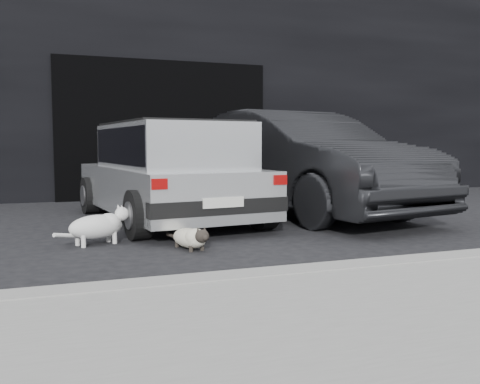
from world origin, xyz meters
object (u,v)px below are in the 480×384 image
object	(u,v)px
silver_hatchback	(169,168)
second_car	(297,163)
cat_siamese	(192,238)
cat_white	(100,225)

from	to	relation	value
silver_hatchback	second_car	bearing A→B (deg)	-3.81
silver_hatchback	cat_siamese	xyz separation A→B (m)	(-0.23, -1.97, -0.60)
cat_siamese	cat_white	world-z (taller)	cat_white
silver_hatchback	cat_white	xyz separation A→B (m)	(-1.04, -1.36, -0.52)
silver_hatchback	cat_siamese	distance (m)	2.07
second_car	cat_white	distance (m)	3.36
second_car	cat_white	xyz separation A→B (m)	(-2.98, -1.46, -0.57)
cat_siamese	cat_white	size ratio (longest dim) A/B	0.89
cat_siamese	silver_hatchback	bearing A→B (deg)	-110.38
second_car	silver_hatchback	bearing A→B (deg)	172.61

